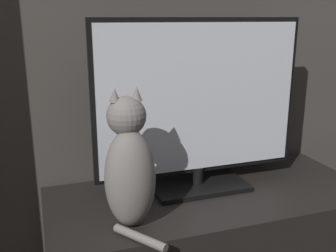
{
  "coord_description": "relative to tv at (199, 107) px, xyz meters",
  "views": [
    {
      "loc": [
        -0.63,
        -0.41,
        1.18
      ],
      "look_at": [
        -0.19,
        0.87,
        0.8
      ],
      "focal_mm": 42.0,
      "sensor_mm": 36.0,
      "label": 1
    }
  ],
  "objects": [
    {
      "name": "cat",
      "position": [
        -0.34,
        -0.21,
        -0.13
      ],
      "size": [
        0.17,
        0.3,
        0.47
      ],
      "rotation": [
        0.0,
        0.0,
        0.0
      ],
      "color": "gray",
      "rests_on": "tv_stand"
    },
    {
      "name": "tv_stand",
      "position": [
        0.03,
        -0.08,
        -0.59
      ],
      "size": [
        1.3,
        0.55,
        0.49
      ],
      "color": "black",
      "rests_on": "ground_plane"
    },
    {
      "name": "tv",
      "position": [
        0.0,
        0.0,
        0.0
      ],
      "size": [
        0.85,
        0.23,
        0.68
      ],
      "color": "black",
      "rests_on": "tv_stand"
    }
  ]
}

